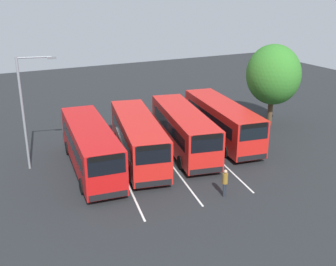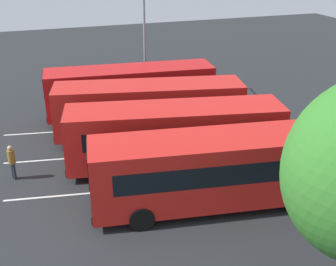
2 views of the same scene
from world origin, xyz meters
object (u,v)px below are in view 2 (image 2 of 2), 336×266
Objects in this scene: bus_center_left at (149,108)px; pedestrian at (12,160)px; bus_far_left at (130,90)px; street_lamp at (145,33)px; bus_far_right at (217,169)px; bus_center_right at (174,134)px.

pedestrian is at bearing 30.93° from bus_center_left.
bus_far_left is 4.87m from street_lamp.
bus_far_right is at bearing 106.88° from bus_center_left.
bus_far_right is (-0.63, 7.41, 0.00)m from bus_center_left.
bus_center_right is at bearing -38.15° from pedestrian.
street_lamp reaches higher than bus_center_right.
bus_center_left is 1.00× the size of bus_far_right.
pedestrian is (7.07, 5.92, -0.69)m from bus_far_left.
bus_far_left is at bearing -18.30° from street_lamp.
bus_far_left is at bearing -75.36° from bus_center_left.
street_lamp is at bearing -87.63° from bus_center_right.
bus_center_left and bus_center_right have the same top height.
bus_far_left is 0.99× the size of bus_center_left.
bus_center_left is at bearing -76.61° from bus_far_right.
street_lamp is (-1.87, -6.96, 2.69)m from bus_center_left.
bus_far_left is 7.17m from bus_center_right.
bus_far_left is 1.00× the size of bus_far_right.
bus_center_left reaches higher than pedestrian.
bus_center_left is 7.44m from bus_far_right.
pedestrian is (7.86, -4.94, -0.69)m from bus_far_right.
bus_far_left is 3.45m from bus_center_left.
bus_far_left is 9.25m from pedestrian.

